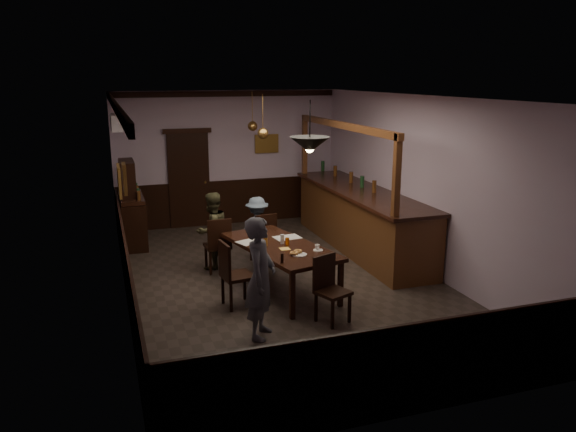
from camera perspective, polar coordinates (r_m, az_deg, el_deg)
name	(u,v)px	position (r m, az deg, el deg)	size (l,w,h in m)	color
room	(283,193)	(8.94, -0.55, 2.36)	(5.01, 8.01, 3.01)	#2D2621
dining_table	(280,249)	(8.79, -0.82, -3.35)	(1.49, 2.37, 0.75)	black
chair_far_left	(218,243)	(9.70, -7.09, -2.72)	(0.44, 0.44, 0.97)	black
chair_far_right	(264,236)	(10.10, -2.45, -2.04)	(0.44, 0.44, 0.93)	black
chair_near	(329,286)	(7.80, 4.21, -7.07)	(0.52, 0.52, 0.93)	black
chair_side	(232,272)	(8.25, -5.69, -5.64)	(0.48, 0.48, 0.99)	black
person_standing	(260,278)	(7.23, -2.81, -6.31)	(0.59, 0.38, 1.61)	#4E4F59
person_seated_left	(212,231)	(9.91, -7.72, -1.48)	(0.66, 0.51, 1.36)	#424027
person_seated_right	(257,228)	(10.32, -3.16, -1.26)	(0.76, 0.44, 1.17)	slate
newspaper_left	(251,242)	(8.93, -3.80, -2.62)	(0.42, 0.30, 0.01)	silver
newspaper_right	(287,237)	(9.14, -0.08, -2.20)	(0.42, 0.30, 0.01)	silver
napkin	(285,249)	(8.56, -0.32, -3.35)	(0.15, 0.15, 0.00)	#FBCA5C
saucer	(318,250)	(8.49, 3.07, -3.49)	(0.15, 0.15, 0.01)	white
coffee_cup	(317,247)	(8.50, 2.99, -3.16)	(0.08, 0.08, 0.07)	white
pastry_plate	(300,255)	(8.27, 1.18, -3.94)	(0.22, 0.22, 0.01)	white
pastry_ring_a	(294,253)	(8.25, 0.61, -3.78)	(0.13, 0.13, 0.04)	#C68C47
pastry_ring_b	(298,251)	(8.34, 1.01, -3.60)	(0.13, 0.13, 0.04)	#C68C47
soda_can	(287,242)	(8.72, -0.08, -2.62)	(0.07, 0.07, 0.12)	orange
beer_glass	(266,240)	(8.70, -2.29, -2.41)	(0.06, 0.06, 0.20)	#BF721E
water_glass	(282,239)	(8.80, -0.58, -2.37)	(0.06, 0.06, 0.15)	silver
pepper_mill	(282,258)	(7.93, -0.60, -4.29)	(0.04, 0.04, 0.14)	black
sideboard	(132,212)	(11.58, -15.59, 0.44)	(0.46, 1.29, 1.71)	black
bar_counter	(361,218)	(10.99, 7.39, -0.19)	(1.03, 4.42, 2.48)	#533016
door_back	(189,181)	(12.62, -10.02, 3.55)	(0.90, 0.06, 2.10)	black
ac_unit	(116,122)	(11.27, -17.05, 9.09)	(0.20, 0.85, 0.30)	white
picture_left_small	(125,179)	(6.83, -16.27, 3.66)	(0.04, 0.28, 0.36)	olive
picture_left_large	(119,181)	(9.28, -16.77, 3.45)	(0.04, 0.62, 0.48)	olive
picture_back	(267,144)	(12.89, -2.18, 7.36)	(0.55, 0.04, 0.42)	olive
pendant_iron	(310,145)	(7.76, 2.22, 7.24)	(0.56, 0.56, 0.71)	black
pendant_brass_mid	(263,133)	(10.23, -2.56, 8.37)	(0.20, 0.20, 0.81)	#BF8C3F
pendant_brass_far	(253,126)	(11.69, -3.62, 9.09)	(0.20, 0.20, 0.81)	#BF8C3F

